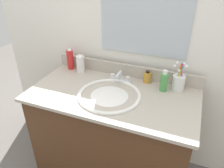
# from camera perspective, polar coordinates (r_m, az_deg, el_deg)

# --- Properties ---
(vanity_cabinet) EXTENTS (1.03, 0.51, 0.71)m
(vanity_cabinet) POSITION_cam_1_polar(r_m,az_deg,el_deg) (1.64, 0.09, -13.68)
(vanity_cabinet) COLOR #4C2D19
(vanity_cabinet) RESTS_ON ground_plane
(countertop) EXTENTS (1.08, 0.56, 0.02)m
(countertop) POSITION_cam_1_polar(r_m,az_deg,el_deg) (1.41, 0.10, -2.86)
(countertop) COLOR #B2A899
(countertop) RESTS_ON vanity_cabinet
(backsplash) EXTENTS (1.08, 0.02, 0.09)m
(backsplash) POSITION_cam_1_polar(r_m,az_deg,el_deg) (1.60, 3.63, 3.67)
(backsplash) COLOR #B2A899
(backsplash) RESTS_ON countertop
(back_wall) EXTENTS (2.18, 0.04, 1.30)m
(back_wall) POSITION_cam_1_polar(r_m,az_deg,el_deg) (1.71, 4.15, 0.72)
(back_wall) COLOR white
(back_wall) RESTS_ON ground_plane
(mirror_panel) EXTENTS (0.60, 0.01, 0.56)m
(mirror_panel) POSITION_cam_1_polar(r_m,az_deg,el_deg) (1.48, 8.53, 17.84)
(mirror_panel) COLOR #B2BCC6
(sink_basin) EXTENTS (0.40, 0.40, 0.11)m
(sink_basin) POSITION_cam_1_polar(r_m,az_deg,el_deg) (1.40, -0.72, -4.11)
(sink_basin) COLOR white
(sink_basin) RESTS_ON countertop
(faucet) EXTENTS (0.16, 0.10, 0.08)m
(faucet) POSITION_cam_1_polar(r_m,az_deg,el_deg) (1.52, 2.04, 1.52)
(faucet) COLOR silver
(faucet) RESTS_ON countertop
(bottle_spray_red) EXTENTS (0.05, 0.05, 0.17)m
(bottle_spray_red) POSITION_cam_1_polar(r_m,az_deg,el_deg) (1.72, -10.80, 6.39)
(bottle_spray_red) COLOR red
(bottle_spray_red) RESTS_ON countertop
(bottle_lotion_white) EXTENTS (0.06, 0.06, 0.15)m
(bottle_lotion_white) POSITION_cam_1_polar(r_m,az_deg,el_deg) (1.66, -8.20, 5.24)
(bottle_lotion_white) COLOR white
(bottle_lotion_white) RESTS_ON countertop
(bottle_toner_green) EXTENTS (0.05, 0.05, 0.15)m
(bottle_toner_green) POSITION_cam_1_polar(r_m,az_deg,el_deg) (1.44, 13.34, 0.62)
(bottle_toner_green) COLOR #4C9E4C
(bottle_toner_green) RESTS_ON countertop
(bottle_oil_amber) EXTENTS (0.05, 0.05, 0.08)m
(bottle_oil_amber) POSITION_cam_1_polar(r_m,az_deg,el_deg) (1.53, 9.16, 1.76)
(bottle_oil_amber) COLOR gold
(bottle_oil_amber) RESTS_ON countertop
(cup_white_ceramic) EXTENTS (0.09, 0.08, 0.19)m
(cup_white_ceramic) POSITION_cam_1_polar(r_m,az_deg,el_deg) (1.48, 16.91, 0.52)
(cup_white_ceramic) COLOR white
(cup_white_ceramic) RESTS_ON countertop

